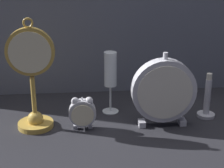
% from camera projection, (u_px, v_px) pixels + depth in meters
% --- Properties ---
extents(ground_plane, '(4.00, 4.00, 0.00)m').
position_uv_depth(ground_plane, '(114.00, 130.00, 1.11)').
color(ground_plane, '#232328').
extents(fabric_backdrop_drape, '(1.43, 0.01, 0.64)m').
position_uv_depth(fabric_backdrop_drape, '(106.00, 5.00, 1.31)').
color(fabric_backdrop_drape, slate).
rests_on(fabric_backdrop_drape, ground_plane).
extents(pocket_watch_on_stand, '(0.14, 0.11, 0.33)m').
position_uv_depth(pocket_watch_on_stand, '(33.00, 83.00, 1.09)').
color(pocket_watch_on_stand, gold).
rests_on(pocket_watch_on_stand, ground_plane).
extents(alarm_clock_twin_bell, '(0.08, 0.03, 0.10)m').
position_uv_depth(alarm_clock_twin_bell, '(82.00, 112.00, 1.11)').
color(alarm_clock_twin_bell, silver).
rests_on(alarm_clock_twin_bell, ground_plane).
extents(mantel_clock_silver, '(0.19, 0.04, 0.23)m').
position_uv_depth(mantel_clock_silver, '(164.00, 91.00, 1.11)').
color(mantel_clock_silver, silver).
rests_on(mantel_clock_silver, ground_plane).
extents(champagne_flute, '(0.05, 0.05, 0.20)m').
position_uv_depth(champagne_flute, '(111.00, 74.00, 1.19)').
color(champagne_flute, silver).
rests_on(champagne_flute, ground_plane).
extents(brass_candlestick, '(0.06, 0.06, 0.15)m').
position_uv_depth(brass_candlestick, '(207.00, 102.00, 1.19)').
color(brass_candlestick, silver).
rests_on(brass_candlestick, ground_plane).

